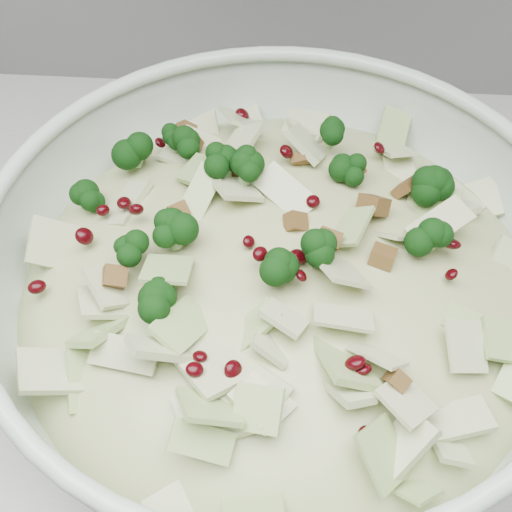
{
  "coord_description": "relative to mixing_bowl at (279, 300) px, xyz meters",
  "views": [
    {
      "loc": [
        0.15,
        1.29,
        1.41
      ],
      "look_at": [
        0.13,
        1.61,
        1.02
      ],
      "focal_mm": 50.0,
      "sensor_mm": 36.0,
      "label": 1
    }
  ],
  "objects": [
    {
      "name": "mixing_bowl",
      "position": [
        0.0,
        0.0,
        0.0
      ],
      "size": [
        0.49,
        0.49,
        0.17
      ],
      "rotation": [
        0.0,
        0.0,
        0.21
      ],
      "color": "#B5C7B8",
      "rests_on": "counter"
    },
    {
      "name": "counter",
      "position": [
        -0.15,
        0.1,
        -0.54
      ],
      "size": [
        3.6,
        0.6,
        0.9
      ],
      "primitive_type": "cube",
      "color": "beige",
      "rests_on": "floor"
    },
    {
      "name": "salad",
      "position": [
        0.0,
        -0.0,
        0.03
      ],
      "size": [
        0.52,
        0.52,
        0.17
      ],
      "rotation": [
        0.0,
        0.0,
        0.5
      ],
      "color": "#BCC083",
      "rests_on": "mixing_bowl"
    }
  ]
}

